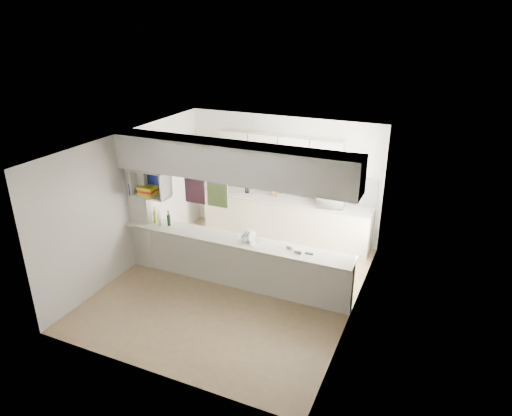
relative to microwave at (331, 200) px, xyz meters
The scene contains 16 objects.
floor 2.61m from the microwave, 118.46° to the right, with size 4.80×4.80×0.00m, color #917B54.
ceiling 2.83m from the microwave, 118.46° to the right, with size 4.80×4.80×0.00m, color white.
wall_back 1.20m from the microwave, 165.07° to the left, with size 4.20×4.20×0.00m, color silver.
wall_left 3.86m from the microwave, 147.06° to the right, with size 4.80×4.80×0.00m, color silver.
wall_right 2.32m from the microwave, 65.33° to the right, with size 4.80×4.80×0.00m, color silver.
servery_partition 2.54m from the microwave, 122.00° to the right, with size 4.20×0.50×2.60m.
cubby_shelf 3.52m from the microwave, 141.39° to the right, with size 0.65×0.35×0.50m.
kitchen_run 1.01m from the microwave, behind, with size 3.60×0.63×2.24m.
microwave is the anchor object (origin of this frame).
bowl 0.19m from the microwave, 13.75° to the left, with size 0.27×0.27×0.07m, color navy.
dish_rack 2.21m from the microwave, 111.98° to the right, with size 0.45×0.38×0.21m.
cup 2.33m from the microwave, 113.10° to the right, with size 0.13×0.13×0.10m, color white.
wine_bottles 3.41m from the microwave, 141.94° to the right, with size 0.51×0.14×0.32m.
plastic_tubs 2.06m from the microwave, 91.34° to the right, with size 0.48×0.21×0.06m.
utensil_jar 1.87m from the microwave, behind, with size 0.09×0.09×0.13m, color black.
knife_block 1.25m from the microwave, behind, with size 0.10×0.08×0.20m, color brown.
Camera 1 is at (3.17, -6.26, 4.41)m, focal length 32.00 mm.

